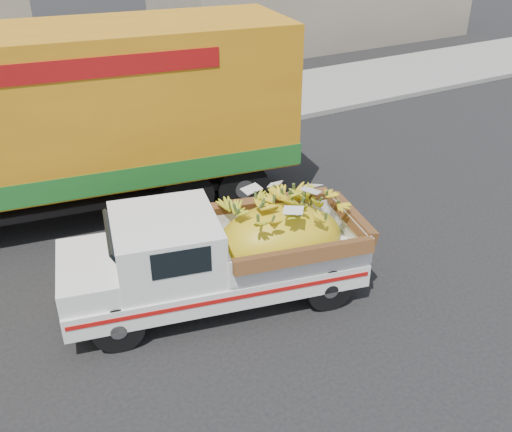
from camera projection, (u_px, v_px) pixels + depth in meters
ground at (132, 299)px, 9.51m from camera, size 100.00×100.00×0.00m
curb at (51, 166)px, 14.02m from camera, size 60.00×0.25×0.15m
sidewalk at (34, 138)px, 15.61m from camera, size 60.00×4.00×0.14m
pickup_truck at (236, 251)px, 9.15m from camera, size 4.99×2.73×1.66m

